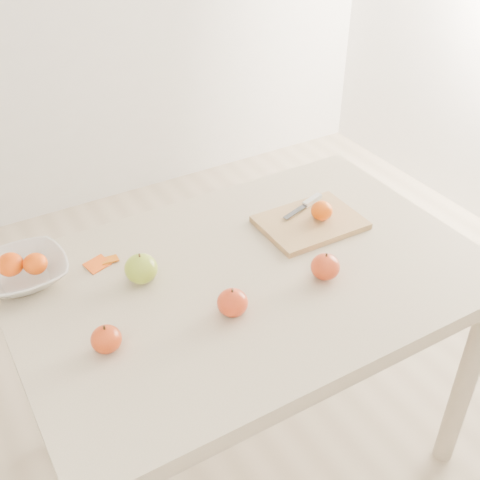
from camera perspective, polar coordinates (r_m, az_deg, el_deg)
ground at (r=2.10m, az=0.73°, el=-19.19°), size 3.50×3.50×0.00m
table at (r=1.61m, az=0.91°, el=-5.77°), size 1.20×0.80×0.75m
cutting_board at (r=1.73m, az=6.68°, el=1.66°), size 0.28×0.21×0.02m
board_tangerine at (r=1.72m, az=7.76°, el=2.78°), size 0.06×0.06×0.05m
fruit_bowl at (r=1.60m, az=-19.83°, el=-2.88°), size 0.22×0.22×0.05m
bowl_tangerine_near at (r=1.59m, az=-20.97°, el=-2.18°), size 0.07×0.07×0.06m
bowl_tangerine_far at (r=1.58m, az=-18.84°, el=-2.14°), size 0.06×0.06×0.05m
orange_peel_a at (r=1.61m, az=-13.37°, el=-2.38°), size 0.07×0.06×0.01m
orange_peel_b at (r=1.62m, az=-12.26°, el=-1.90°), size 0.05×0.04×0.01m
paring_knife at (r=1.79m, az=6.59°, el=3.60°), size 0.17×0.07×0.01m
apple_green at (r=1.52m, az=-9.36°, el=-2.69°), size 0.08×0.08×0.08m
apple_red_d at (r=1.36m, az=-12.57°, el=-9.17°), size 0.07×0.07×0.06m
apple_red_e at (r=1.53m, az=8.09°, el=-2.53°), size 0.07×0.07×0.07m
apple_red_c at (r=1.41m, az=-0.71°, el=-5.95°), size 0.07×0.07×0.07m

